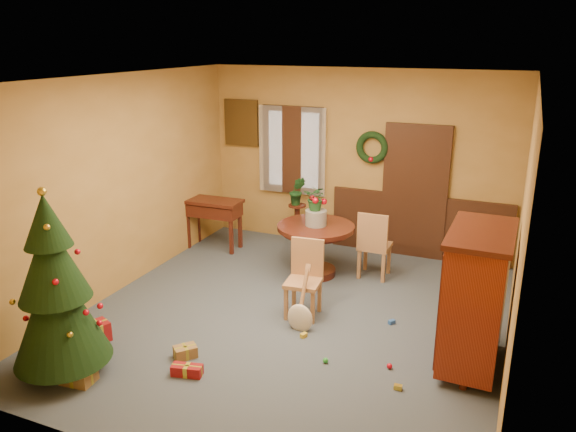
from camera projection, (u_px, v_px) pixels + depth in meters
The scene contains 21 objects.
room_envelope at pixel (368, 183), 8.95m from camera, with size 5.50×5.50×5.50m.
dining_table at pixel (316, 240), 8.10m from camera, with size 1.11×1.11×0.77m.
urn at pixel (316, 218), 8.00m from camera, with size 0.30×0.30×0.22m, color slate.
centerpiece_plant at pixel (316, 198), 7.91m from camera, with size 0.33×0.29×0.37m, color #1E4C23.
chair_near at pixel (305, 275), 6.96m from camera, with size 0.46×0.46×0.96m.
chair_far at pixel (374, 243), 7.99m from camera, with size 0.44×0.44×1.00m.
guitar at pixel (300, 301), 6.59m from camera, with size 0.32×0.15×0.75m, color beige, non-canonical shape.
plant_stand at pixel (297, 221), 9.17m from camera, with size 0.29×0.29×0.75m.
stand_plant at pixel (297, 191), 9.01m from camera, with size 0.26×0.21×0.47m, color #19471E.
christmas_tree at pixel (55, 290), 5.55m from camera, with size 0.97×0.97×2.00m.
writing_desk at pixel (213, 212), 9.14m from camera, with size 0.95×0.49×0.83m.
sideboard at pixel (476, 295), 5.74m from camera, with size 0.64×1.19×1.51m.
gift_a at pixel (78, 375), 5.66m from camera, with size 0.34×0.26×0.17m.
gift_b at pixel (98, 331), 6.43m from camera, with size 0.30×0.30×0.23m.
gift_c at pixel (185, 352), 6.11m from camera, with size 0.28×0.29×0.13m.
gift_d at pixel (187, 370), 5.78m from camera, with size 0.34×0.20×0.11m.
toy_a at pixel (392, 322), 6.83m from camera, with size 0.08×0.05×0.05m, color #2653A5.
toy_b at pixel (326, 360), 6.01m from camera, with size 0.06×0.06×0.06m, color green.
toy_c at pixel (304, 335), 6.52m from camera, with size 0.08×0.05×0.05m, color gold.
toy_d at pixel (390, 366), 5.90m from camera, with size 0.06×0.06×0.06m, color red.
toy_e at pixel (398, 387), 5.55m from camera, with size 0.08×0.05×0.05m, color gold.
Camera 1 is at (2.42, -5.79, 3.33)m, focal length 35.00 mm.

